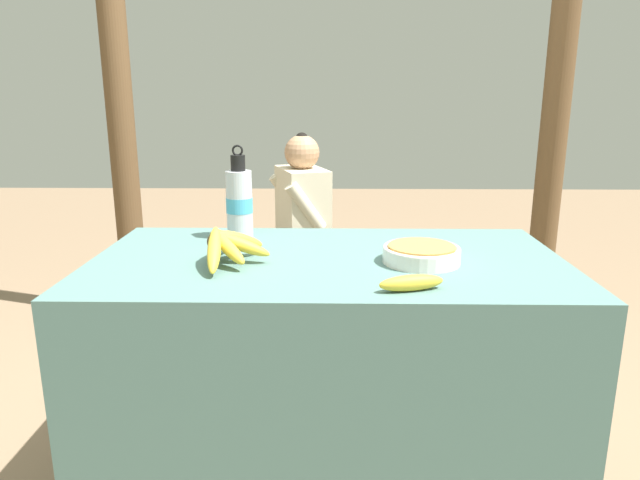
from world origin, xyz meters
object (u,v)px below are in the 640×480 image
at_px(serving_bowl, 421,253).
at_px(support_post_far, 559,79).
at_px(seated_vendor, 293,224).
at_px(wooden_bench, 336,271).
at_px(water_bottle, 239,203).
at_px(support_post_near, 117,79).
at_px(banana_bunch_green, 417,246).
at_px(banana_bunch_ripe, 227,244).
at_px(loose_banana_front, 411,283).

relative_size(serving_bowl, support_post_far, 0.08).
bearing_deg(seated_vendor, wooden_bench, 173.62).
distance_m(water_bottle, support_post_far, 2.00).
bearing_deg(support_post_near, water_bottle, -57.06).
relative_size(banana_bunch_green, support_post_far, 0.10).
distance_m(seated_vendor, support_post_near, 1.21).
relative_size(wooden_bench, support_post_near, 0.53).
bearing_deg(wooden_bench, banana_bunch_ripe, -103.48).
relative_size(serving_bowl, water_bottle, 0.71).
xyz_separation_m(serving_bowl, support_post_far, (0.93, 1.55, 0.50)).
height_order(wooden_bench, support_post_near, support_post_near).
height_order(banana_bunch_green, support_post_near, support_post_near).
distance_m(loose_banana_front, wooden_bench, 1.60).
xyz_separation_m(banana_bunch_ripe, banana_bunch_green, (0.73, 1.31, -0.36)).
bearing_deg(wooden_bench, seated_vendor, -167.51).
height_order(banana_bunch_green, support_post_far, support_post_far).
relative_size(seated_vendor, support_post_near, 0.40).
relative_size(loose_banana_front, support_post_far, 0.06).
bearing_deg(banana_bunch_green, support_post_near, 170.75).
height_order(water_bottle, seated_vendor, water_bottle).
xyz_separation_m(water_bottle, support_post_near, (-0.83, 1.28, 0.41)).
xyz_separation_m(banana_bunch_ripe, support_post_far, (1.47, 1.57, 0.47)).
xyz_separation_m(serving_bowl, loose_banana_front, (-0.06, -0.24, -0.01)).
bearing_deg(banana_bunch_green, loose_banana_front, -99.28).
distance_m(water_bottle, banana_bunch_green, 1.33).
bearing_deg(support_post_near, serving_bowl, -48.28).
xyz_separation_m(banana_bunch_green, support_post_far, (0.74, 0.26, 0.83)).
distance_m(banana_bunch_ripe, wooden_bench, 1.44).
relative_size(loose_banana_front, support_post_near, 0.06).
relative_size(loose_banana_front, wooden_bench, 0.12).
bearing_deg(seated_vendor, support_post_far, 173.59).
bearing_deg(support_post_far, support_post_near, 180.00).
distance_m(banana_bunch_green, support_post_near, 1.79).
bearing_deg(serving_bowl, support_post_near, 131.72).
xyz_separation_m(serving_bowl, support_post_near, (-1.38, 1.55, 0.50)).
height_order(seated_vendor, support_post_far, support_post_far).
bearing_deg(water_bottle, banana_bunch_ripe, -88.16).
bearing_deg(seated_vendor, water_bottle, 64.83).
xyz_separation_m(seated_vendor, support_post_near, (-0.94, 0.30, 0.71)).
bearing_deg(banana_bunch_ripe, serving_bowl, 1.96).
relative_size(banana_bunch_ripe, support_post_near, 0.11).
bearing_deg(banana_bunch_green, banana_bunch_ripe, -119.14).
xyz_separation_m(wooden_bench, support_post_near, (-1.15, 0.25, 0.97)).
xyz_separation_m(loose_banana_front, support_post_near, (-1.32, 1.78, 0.51)).
height_order(water_bottle, wooden_bench, water_bottle).
relative_size(serving_bowl, banana_bunch_green, 0.82).
xyz_separation_m(wooden_bench, banana_bunch_green, (0.42, -0.00, 0.14)).
bearing_deg(serving_bowl, support_post_far, 59.08).
distance_m(support_post_near, support_post_far, 2.31).
bearing_deg(water_bottle, seated_vendor, 83.70).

